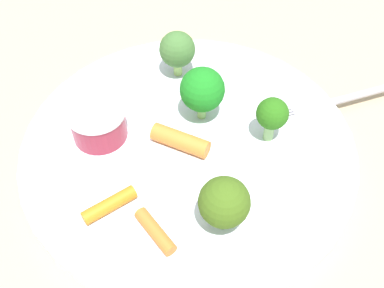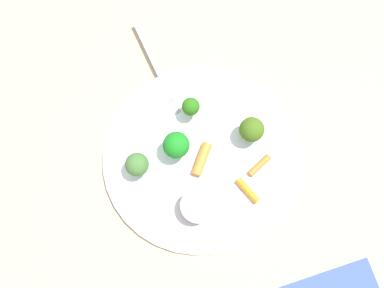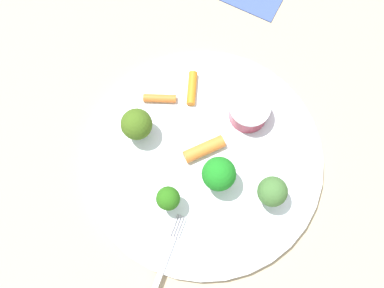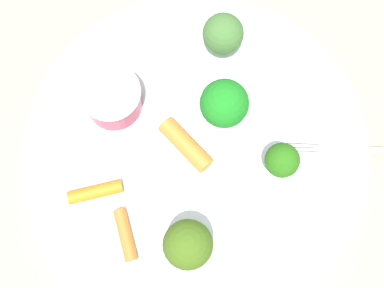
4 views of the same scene
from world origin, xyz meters
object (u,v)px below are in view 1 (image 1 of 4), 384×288
object	(u,v)px
carrot_stick_1	(155,231)
fork	(347,98)
plate	(188,146)
carrot_stick_0	(183,143)
carrot_stick_2	(109,205)
broccoli_floret_0	(224,203)
broccoli_floret_1	(177,50)
broccoli_floret_2	(202,90)
broccoli_floret_3	(272,115)
sauce_cup	(98,123)

from	to	relation	value
carrot_stick_1	fork	size ratio (longest dim) A/B	0.24
plate	carrot_stick_0	bearing A→B (deg)	-69.69
plate	carrot_stick_2	distance (m)	0.10
carrot_stick_0	broccoli_floret_0	bearing A→B (deg)	-14.97
broccoli_floret_1	fork	size ratio (longest dim) A/B	0.28
broccoli_floret_0	broccoli_floret_2	size ratio (longest dim) A/B	0.93
broccoli_floret_0	broccoli_floret_3	xyz separation A→B (m)	(-0.04, 0.09, -0.00)
plate	carrot_stick_1	world-z (taller)	carrot_stick_1
broccoli_floret_1	plate	bearing A→B (deg)	-30.55
broccoli_floret_0	carrot_stick_1	bearing A→B (deg)	-117.34
broccoli_floret_0	carrot_stick_1	world-z (taller)	broccoli_floret_0
carrot_stick_1	sauce_cup	bearing A→B (deg)	171.00
broccoli_floret_2	carrot_stick_2	size ratio (longest dim) A/B	1.21
broccoli_floret_0	broccoli_floret_2	world-z (taller)	broccoli_floret_2
plate	carrot_stick_0	xyz separation A→B (m)	(0.00, -0.01, 0.01)
broccoli_floret_3	carrot_stick_0	bearing A→B (deg)	-118.32
broccoli_floret_3	plate	bearing A→B (deg)	-123.97
broccoli_floret_2	carrot_stick_1	xyz separation A→B (m)	(0.08, -0.11, -0.03)
fork	carrot_stick_0	bearing A→B (deg)	-106.18
broccoli_floret_2	broccoli_floret_3	distance (m)	0.07
plate	carrot_stick_2	size ratio (longest dim) A/B	6.64
broccoli_floret_0	fork	bearing A→B (deg)	99.73
broccoli_floret_1	carrot_stick_0	world-z (taller)	broccoli_floret_1
broccoli_floret_1	carrot_stick_0	bearing A→B (deg)	-33.94
broccoli_floret_0	broccoli_floret_3	bearing A→B (deg)	115.51
plate	sauce_cup	bearing A→B (deg)	-133.28
sauce_cup	broccoli_floret_0	bearing A→B (deg)	11.52
fork	broccoli_floret_1	bearing A→B (deg)	-140.31
broccoli_floret_0	carrot_stick_1	size ratio (longest dim) A/B	1.20
sauce_cup	carrot_stick_2	size ratio (longest dim) A/B	1.13
broccoli_floret_1	broccoli_floret_2	bearing A→B (deg)	-16.16
broccoli_floret_2	sauce_cup	bearing A→B (deg)	-113.09
broccoli_floret_2	broccoli_floret_3	xyz separation A→B (m)	(0.06, 0.03, -0.00)
broccoli_floret_2	broccoli_floret_3	world-z (taller)	broccoli_floret_2
broccoli_floret_1	carrot_stick_2	distance (m)	0.18
plate	carrot_stick_1	xyz separation A→B (m)	(0.06, -0.08, 0.01)
broccoli_floret_0	broccoli_floret_2	distance (m)	0.12
carrot_stick_1	carrot_stick_2	size ratio (longest dim) A/B	0.93
broccoli_floret_0	broccoli_floret_3	distance (m)	0.10
plate	broccoli_floret_1	bearing A→B (deg)	149.45
carrot_stick_0	carrot_stick_2	distance (m)	0.09
sauce_cup	carrot_stick_0	xyz separation A→B (m)	(0.06, 0.05, -0.01)
plate	broccoli_floret_1	world-z (taller)	broccoli_floret_1
sauce_cup	broccoli_floret_0	distance (m)	0.14
sauce_cup	fork	xyz separation A→B (m)	(0.11, 0.22, -0.01)
broccoli_floret_0	broccoli_floret_1	bearing A→B (deg)	154.61
broccoli_floret_3	fork	size ratio (longest dim) A/B	0.26
broccoli_floret_3	carrot_stick_2	world-z (taller)	broccoli_floret_3
sauce_cup	broccoli_floret_3	xyz separation A→B (m)	(0.10, 0.12, 0.02)
sauce_cup	carrot_stick_1	world-z (taller)	sauce_cup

